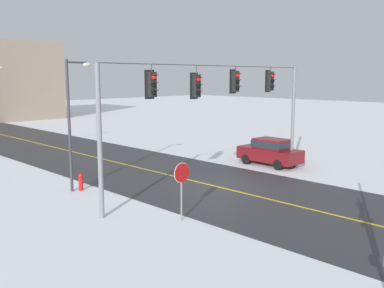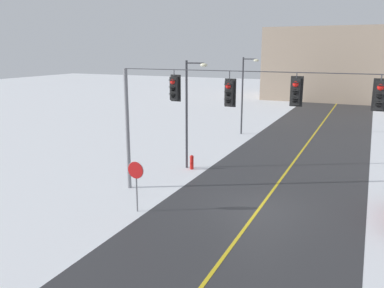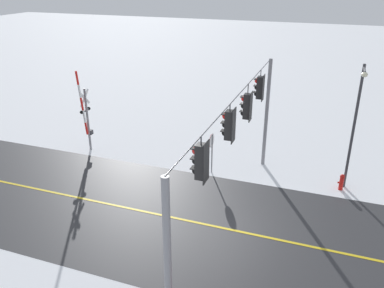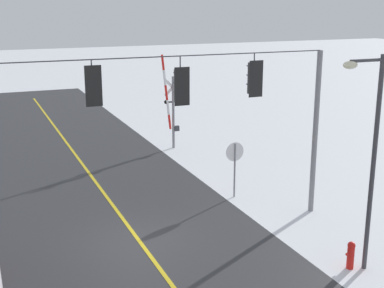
# 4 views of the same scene
# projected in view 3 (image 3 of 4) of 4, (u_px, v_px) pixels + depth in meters

# --- Properties ---
(ground_plane) EXTENTS (160.00, 160.00, 0.00)m
(ground_plane) POSITION_uv_depth(u_px,v_px,m) (233.00, 230.00, 17.47)
(ground_plane) COLOR white
(road_asphalt) EXTENTS (9.00, 80.00, 0.01)m
(road_asphalt) POSITION_uv_depth(u_px,v_px,m) (381.00, 261.00, 15.58)
(road_asphalt) COLOR #303033
(road_asphalt) RESTS_ON ground
(lane_centre_line) EXTENTS (0.14, 72.00, 0.01)m
(lane_centre_line) POSITION_uv_depth(u_px,v_px,m) (381.00, 261.00, 15.58)
(lane_centre_line) COLOR gold
(lane_centre_line) RESTS_ON ground
(signal_span) EXTENTS (14.20, 0.47, 6.22)m
(signal_span) POSITION_uv_depth(u_px,v_px,m) (237.00, 137.00, 15.72)
(signal_span) COLOR gray
(signal_span) RESTS_ON ground
(stop_sign) EXTENTS (0.80, 0.09, 2.35)m
(stop_sign) POSITION_uv_depth(u_px,v_px,m) (212.00, 144.00, 21.84)
(stop_sign) COLOR gray
(stop_sign) RESTS_ON ground
(railroad_crossing) EXTENTS (1.15, 0.31, 5.19)m
(railroad_crossing) POSITION_uv_depth(u_px,v_px,m) (86.00, 115.00, 24.46)
(railroad_crossing) COLOR gray
(railroad_crossing) RESTS_ON ground
(streetlamp_near) EXTENTS (1.39, 0.28, 6.50)m
(streetlamp_near) POSITION_uv_depth(u_px,v_px,m) (356.00, 118.00, 19.30)
(streetlamp_near) COLOR #38383D
(streetlamp_near) RESTS_ON ground
(fire_hydrant) EXTENTS (0.24, 0.31, 0.88)m
(fire_hydrant) POSITION_uv_depth(u_px,v_px,m) (342.00, 182.00, 20.55)
(fire_hydrant) COLOR red
(fire_hydrant) RESTS_ON ground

